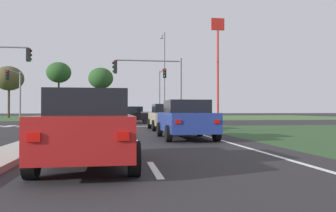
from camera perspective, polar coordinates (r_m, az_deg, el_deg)
The scene contains 30 objects.
ground_plane at distance 32.54m, azimuth -13.39°, elevation -2.80°, with size 200.00×200.00×0.00m, color #282628.
grass_verge_far_right at distance 61.29m, azimuth 13.26°, elevation -1.80°, with size 35.00×35.00×0.01m, color #476B38.
median_island_near at distance 13.72m, azimuth -20.13°, elevation -5.38°, with size 1.20×22.00×0.14m, color #ADA89E.
median_island_far at distance 57.48m, azimuth -11.28°, elevation -1.82°, with size 1.20×36.00×0.14m, color gray.
lane_dash_near at distance 7.02m, azimuth -2.25°, elevation -10.50°, with size 0.14×2.00×0.01m, color silver.
lane_dash_second at distance 12.95m, azimuth -5.18°, elevation -5.99°, with size 0.14×2.00×0.01m, color silver.
lane_dash_third at distance 18.93m, azimuth -6.25°, elevation -4.32°, with size 0.14×2.00×0.01m, color silver.
edge_line_right at distance 15.02m, azimuth 7.39°, elevation -5.26°, with size 0.14×24.00×0.01m, color silver.
stop_bar_near at distance 25.45m, azimuth -6.16°, elevation -3.39°, with size 6.40×0.50×0.01m, color silver.
crosswalk_bar_second at distance 28.37m, azimuth -24.93°, elevation -3.05°, with size 0.70×2.80×0.01m, color silver.
crosswalk_bar_third at distance 28.07m, azimuth -22.68°, elevation -3.09°, with size 0.70×2.80×0.01m, color silver.
crosswalk_bar_fourth at distance 27.81m, azimuth -20.38°, elevation -3.12°, with size 0.70×2.80×0.01m, color silver.
crosswalk_bar_fifth at distance 27.60m, azimuth -18.04°, elevation -3.15°, with size 0.70×2.80×0.01m, color silver.
crosswalk_bar_sixth at distance 27.44m, azimuth -15.66°, elevation -3.17°, with size 0.70×2.80×0.01m, color silver.
crosswalk_bar_seventh at distance 27.32m, azimuth -13.27°, elevation -3.19°, with size 0.70×2.80×0.01m, color silver.
car_red_near at distance 7.59m, azimuth -12.89°, elevation -3.53°, with size 2.00×4.28×1.62m.
car_black_second at distance 30.73m, azimuth -6.29°, elevation -1.53°, with size 4.39×1.95×1.47m.
car_beige_third at distance 21.04m, azimuth -0.38°, elevation -1.79°, with size 1.97×4.36×1.57m.
car_blue_fourth at distance 14.40m, azimuth 2.99°, elevation -2.20°, with size 2.10×4.32×1.62m.
car_grey_fifth at distance 34.38m, azimuth -5.84°, elevation -1.36°, with size 4.60×2.07×1.57m.
car_silver_sixth at distance 64.80m, azimuth -13.10°, elevation -1.04°, with size 2.07×4.28×1.57m.
traffic_signal_near_right at distance 26.07m, azimuth -2.25°, elevation 4.67°, with size 5.30×0.32×5.20m.
traffic_signal_far_left at distance 38.74m, azimuth -24.05°, elevation 3.06°, with size 0.32×4.73×5.35m.
traffic_signal_far_right at distance 37.74m, azimuth -1.13°, elevation 3.49°, with size 0.32×4.71×5.75m.
street_lamp_third at distance 42.04m, azimuth -0.67°, elevation 5.77°, with size 0.56×2.61×10.69m.
pedestrian_at_median at distance 44.14m, azimuth -11.93°, elevation -0.60°, with size 0.34×0.34×1.84m.
fastfood_pole_sign at distance 47.70m, azimuth 8.27°, elevation 9.72°, with size 1.80×0.40×13.71m.
treeline_second at distance 59.38m, azimuth -24.95°, elevation 4.17°, with size 4.49×4.49×8.11m.
treeline_third at distance 59.73m, azimuth -17.72°, elevation 5.29°, with size 4.02×4.02×9.16m.
treeline_fourth at distance 57.68m, azimuth -11.13°, elevation 4.51°, with size 4.07×4.07×8.21m.
Camera 1 is at (2.74, -2.40, 1.20)m, focal length 36.63 mm.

